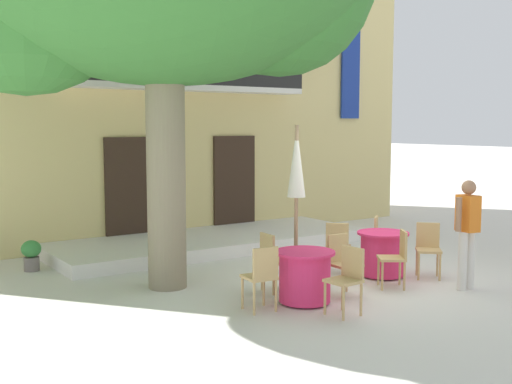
# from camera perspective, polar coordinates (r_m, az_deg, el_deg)

# --- Properties ---
(ground_plane) EXTENTS (120.00, 120.00, 0.00)m
(ground_plane) POSITION_cam_1_polar(r_m,az_deg,el_deg) (10.73, 9.59, -7.78)
(ground_plane) COLOR silver
(building_facade) EXTENTS (13.00, 5.09, 7.50)m
(building_facade) POSITION_cam_1_polar(r_m,az_deg,el_deg) (15.95, -9.98, 10.26)
(building_facade) COLOR #DBC67F
(building_facade) RESTS_ON ground
(entrance_step_platform) EXTENTS (6.67, 2.37, 0.25)m
(entrance_step_platform) POSITION_cam_1_polar(r_m,az_deg,el_deg) (13.30, -4.02, -4.48)
(entrance_step_platform) COLOR silver
(entrance_step_platform) RESTS_ON ground
(cafe_table_near_tree) EXTENTS (0.86, 0.86, 0.76)m
(cafe_table_near_tree) POSITION_cam_1_polar(r_m,az_deg,el_deg) (9.17, 4.41, -7.57)
(cafe_table_near_tree) COLOR #E52D66
(cafe_table_near_tree) RESTS_ON ground
(cafe_chair_near_tree_0) EXTENTS (0.44, 0.44, 0.91)m
(cafe_chair_near_tree_0) POSITION_cam_1_polar(r_m,az_deg,el_deg) (8.70, 0.52, -7.37)
(cafe_chair_near_tree_0) COLOR tan
(cafe_chair_near_tree_0) RESTS_ON ground
(cafe_chair_near_tree_1) EXTENTS (0.43, 0.43, 0.91)m
(cafe_chair_near_tree_1) POSITION_cam_1_polar(r_m,az_deg,el_deg) (8.68, 8.20, -7.47)
(cafe_chair_near_tree_1) COLOR tan
(cafe_chair_near_tree_1) RESTS_ON ground
(cafe_chair_near_tree_2) EXTENTS (0.42, 0.42, 0.91)m
(cafe_chair_near_tree_2) POSITION_cam_1_polar(r_m,az_deg,el_deg) (9.65, 7.77, -6.09)
(cafe_chair_near_tree_2) COLOR tan
(cafe_chair_near_tree_2) RESTS_ON ground
(cafe_chair_near_tree_3) EXTENTS (0.43, 0.43, 0.91)m
(cafe_chair_near_tree_3) POSITION_cam_1_polar(r_m,az_deg,el_deg) (9.72, 1.55, -5.95)
(cafe_chair_near_tree_3) COLOR tan
(cafe_chair_near_tree_3) RESTS_ON ground
(cafe_table_middle) EXTENTS (0.86, 0.86, 0.76)m
(cafe_table_middle) POSITION_cam_1_polar(r_m,az_deg,el_deg) (10.93, 11.32, -5.45)
(cafe_table_middle) COLOR #E52D66
(cafe_table_middle) RESTS_ON ground
(cafe_chair_middle_0) EXTENTS (0.56, 0.56, 0.91)m
(cafe_chair_middle_0) POSITION_cam_1_polar(r_m,az_deg,el_deg) (10.89, 7.36, -4.69)
(cafe_chair_middle_0) COLOR tan
(cafe_chair_middle_0) RESTS_ON ground
(cafe_chair_middle_1) EXTENTS (0.56, 0.56, 0.91)m
(cafe_chair_middle_1) POSITION_cam_1_polar(r_m,az_deg,el_deg) (10.20, 12.52, -5.52)
(cafe_chair_middle_1) COLOR tan
(cafe_chair_middle_1) RESTS_ON ground
(cafe_chair_middle_2) EXTENTS (0.57, 0.57, 0.91)m
(cafe_chair_middle_2) POSITION_cam_1_polar(r_m,az_deg,el_deg) (11.04, 15.23, -4.71)
(cafe_chair_middle_2) COLOR tan
(cafe_chair_middle_2) RESTS_ON ground
(cafe_chair_middle_3) EXTENTS (0.56, 0.56, 0.91)m
(cafe_chair_middle_3) POSITION_cam_1_polar(r_m,az_deg,el_deg) (11.65, 11.24, -4.06)
(cafe_chair_middle_3) COLOR tan
(cafe_chair_middle_3) RESTS_ON ground
(cafe_umbrella) EXTENTS (0.44, 0.44, 2.55)m
(cafe_umbrella) POSITION_cam_1_polar(r_m,az_deg,el_deg) (9.71, 3.65, 0.82)
(cafe_umbrella) COLOR #997A56
(cafe_umbrella) RESTS_ON ground
(ground_planter_left) EXTENTS (0.34, 0.34, 0.54)m
(ground_planter_left) POSITION_cam_1_polar(r_m,az_deg,el_deg) (11.82, -19.56, -5.26)
(ground_planter_left) COLOR slate
(ground_planter_left) RESTS_ON ground
(pedestrian_near_entrance) EXTENTS (0.53, 0.38, 1.71)m
(pedestrian_near_entrance) POSITION_cam_1_polar(r_m,az_deg,el_deg) (10.31, 18.48, -3.09)
(pedestrian_near_entrance) COLOR silver
(pedestrian_near_entrance) RESTS_ON ground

